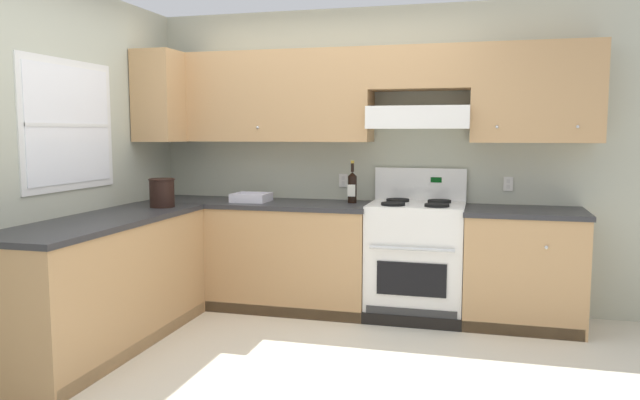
{
  "coord_description": "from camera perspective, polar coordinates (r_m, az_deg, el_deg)",
  "views": [
    {
      "loc": [
        1.28,
        -3.67,
        1.5
      ],
      "look_at": [
        0.12,
        0.7,
        1.0
      ],
      "focal_mm": 34.51,
      "sensor_mm": 36.0,
      "label": 1
    }
  ],
  "objects": [
    {
      "name": "wall_back",
      "position": [
        5.28,
        5.27,
        6.06
      ],
      "size": [
        4.68,
        0.57,
        2.55
      ],
      "color": "#B7BAA3",
      "rests_on": "ground_plane"
    },
    {
      "name": "wine_bottle",
      "position": [
        5.14,
        3.02,
        1.28
      ],
      "size": [
        0.07,
        0.08,
        0.36
      ],
      "color": "black",
      "rests_on": "counter_back_run"
    },
    {
      "name": "stove",
      "position": [
        5.06,
        8.86,
        -5.42
      ],
      "size": [
        0.76,
        0.62,
        1.2
      ],
      "color": "white",
      "rests_on": "ground_plane"
    },
    {
      "name": "bowl",
      "position": [
        5.28,
        -6.39,
        0.12
      ],
      "size": [
        0.3,
        0.27,
        0.07
      ],
      "color": "silver",
      "rests_on": "counter_back_run"
    },
    {
      "name": "wall_left",
      "position": [
        4.85,
        -21.57,
        4.01
      ],
      "size": [
        0.47,
        4.0,
        2.55
      ],
      "color": "#B7BAA3",
      "rests_on": "ground_plane"
    },
    {
      "name": "counter_left_run",
      "position": [
        4.57,
        -19.3,
        -7.3
      ],
      "size": [
        0.63,
        1.91,
        0.91
      ],
      "color": "tan",
      "rests_on": "ground_plane"
    },
    {
      "name": "counter_back_run",
      "position": [
        5.16,
        1.52,
        -5.42
      ],
      "size": [
        3.6,
        0.65,
        0.91
      ],
      "color": "tan",
      "rests_on": "ground_plane"
    },
    {
      "name": "ground_plane",
      "position": [
        4.17,
        -4.23,
        -14.8
      ],
      "size": [
        7.04,
        7.04,
        0.0
      ],
      "primitive_type": "plane",
      "color": "beige"
    },
    {
      "name": "bucket",
      "position": [
        5.01,
        -14.45,
        0.71
      ],
      "size": [
        0.21,
        0.21,
        0.23
      ],
      "color": "black",
      "rests_on": "counter_left_run"
    }
  ]
}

